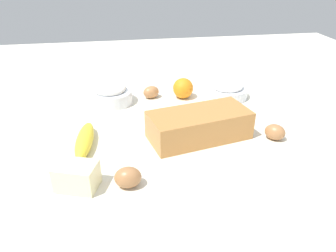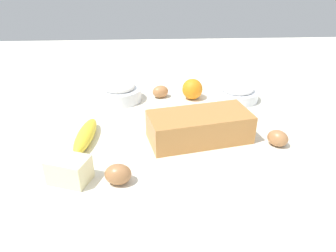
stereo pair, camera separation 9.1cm
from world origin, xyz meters
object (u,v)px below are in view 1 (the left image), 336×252
at_px(butter_block, 77,176).
at_px(flour_bowl, 110,94).
at_px(loaf_pan, 199,124).
at_px(egg_loose, 151,92).
at_px(sugar_bowl, 227,89).
at_px(egg_near_butter, 128,177).
at_px(banana, 85,140).
at_px(orange_fruit, 183,88).
at_px(egg_beside_bowl, 275,132).

bearing_deg(butter_block, flour_bowl, -99.62).
bearing_deg(loaf_pan, egg_loose, -84.25).
distance_m(loaf_pan, sugar_bowl, 0.32).
xyz_separation_m(loaf_pan, egg_loose, (0.10, -0.31, -0.02)).
distance_m(sugar_bowl, egg_near_butter, 0.60).
bearing_deg(banana, butter_block, 88.03).
bearing_deg(egg_loose, loaf_pan, 107.82).
height_order(orange_fruit, egg_loose, orange_fruit).
bearing_deg(banana, loaf_pan, 179.37).
relative_size(loaf_pan, flour_bowl, 1.95).
bearing_deg(sugar_bowl, egg_beside_bowl, 96.36).
height_order(loaf_pan, orange_fruit, loaf_pan).
distance_m(loaf_pan, orange_fruit, 0.29).
bearing_deg(loaf_pan, orange_fruit, -105.03).
height_order(loaf_pan, sugar_bowl, loaf_pan).
height_order(flour_bowl, butter_block, flour_bowl).
xyz_separation_m(flour_bowl, egg_near_butter, (-0.03, 0.48, -0.01)).
height_order(loaf_pan, banana, loaf_pan).
bearing_deg(banana, flour_bowl, -104.19).
relative_size(loaf_pan, sugar_bowl, 2.02).
bearing_deg(egg_beside_bowl, sugar_bowl, -83.64).
distance_m(egg_near_butter, egg_beside_bowl, 0.44).
bearing_deg(flour_bowl, loaf_pan, 130.26).
xyz_separation_m(banana, butter_block, (0.01, 0.18, 0.01)).
relative_size(orange_fruit, egg_loose, 1.24).
distance_m(banana, orange_fruit, 0.44).
distance_m(loaf_pan, egg_near_butter, 0.28).
height_order(sugar_bowl, egg_near_butter, sugar_bowl).
xyz_separation_m(loaf_pan, butter_block, (0.32, 0.17, -0.01)).
relative_size(banana, orange_fruit, 2.58).
bearing_deg(orange_fruit, egg_near_butter, 64.65).
bearing_deg(egg_near_butter, flour_bowl, -85.96).
bearing_deg(flour_bowl, orange_fruit, -179.87).
xyz_separation_m(flour_bowl, egg_loose, (-0.15, -0.02, -0.01)).
xyz_separation_m(loaf_pan, flour_bowl, (0.25, -0.29, -0.01)).
distance_m(sugar_bowl, banana, 0.56).
relative_size(banana, butter_block, 2.11).
relative_size(butter_block, egg_beside_bowl, 1.56).
xyz_separation_m(butter_block, egg_beside_bowl, (-0.53, -0.13, -0.01)).
bearing_deg(egg_beside_bowl, egg_loose, -48.83).
bearing_deg(egg_loose, orange_fruit, 170.94).
xyz_separation_m(banana, orange_fruit, (-0.33, -0.29, 0.02)).
bearing_deg(egg_loose, flour_bowl, 7.33).
relative_size(loaf_pan, egg_near_butter, 4.88).
height_order(banana, egg_near_butter, egg_near_butter).
height_order(banana, egg_beside_bowl, egg_beside_bowl).
xyz_separation_m(flour_bowl, egg_beside_bowl, (-0.45, 0.33, -0.01)).
height_order(loaf_pan, egg_near_butter, loaf_pan).
bearing_deg(egg_loose, sugar_bowl, 172.26).
bearing_deg(egg_beside_bowl, banana, -5.20).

